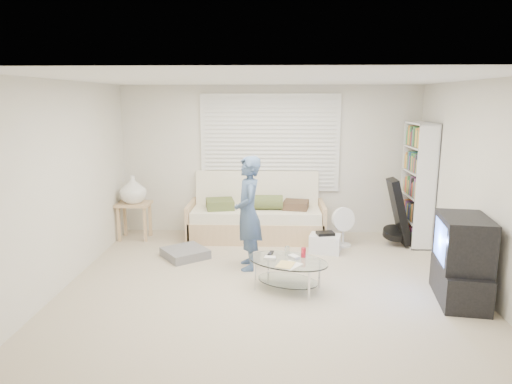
{
  "coord_description": "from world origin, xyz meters",
  "views": [
    {
      "loc": [
        0.04,
        -5.43,
        2.28
      ],
      "look_at": [
        -0.17,
        0.3,
        1.1
      ],
      "focal_mm": 32.0,
      "sensor_mm": 36.0,
      "label": 1
    }
  ],
  "objects_px": {
    "bookshelf": "(417,184)",
    "coffee_table": "(288,266)",
    "futon_sofa": "(256,217)",
    "tv_unit": "(462,260)"
  },
  "relations": [
    {
      "from": "bookshelf",
      "to": "coffee_table",
      "type": "bearing_deg",
      "value": -137.84
    },
    {
      "from": "futon_sofa",
      "to": "bookshelf",
      "type": "bearing_deg",
      "value": -4.29
    },
    {
      "from": "tv_unit",
      "to": "coffee_table",
      "type": "relative_size",
      "value": 0.85
    },
    {
      "from": "futon_sofa",
      "to": "coffee_table",
      "type": "xyz_separation_m",
      "value": [
        0.45,
        -2.08,
        -0.06
      ]
    },
    {
      "from": "futon_sofa",
      "to": "tv_unit",
      "type": "distance_m",
      "value": 3.35
    },
    {
      "from": "futon_sofa",
      "to": "bookshelf",
      "type": "height_order",
      "value": "bookshelf"
    },
    {
      "from": "bookshelf",
      "to": "coffee_table",
      "type": "relative_size",
      "value": 1.65
    },
    {
      "from": "coffee_table",
      "to": "tv_unit",
      "type": "bearing_deg",
      "value": -6.96
    },
    {
      "from": "coffee_table",
      "to": "bookshelf",
      "type": "bearing_deg",
      "value": 42.16
    },
    {
      "from": "bookshelf",
      "to": "coffee_table",
      "type": "distance_m",
      "value": 2.89
    }
  ]
}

